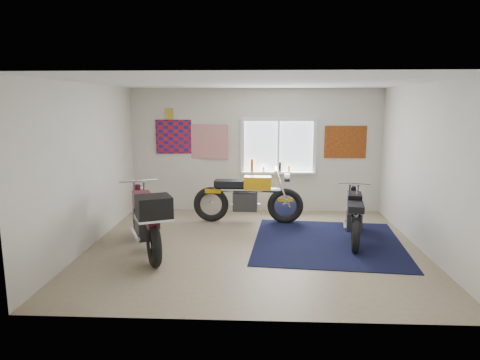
{
  "coord_description": "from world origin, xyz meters",
  "views": [
    {
      "loc": [
        0.09,
        -6.89,
        2.37
      ],
      "look_at": [
        -0.25,
        0.4,
        1.07
      ],
      "focal_mm": 32.0,
      "sensor_mm": 36.0,
      "label": 1
    }
  ],
  "objects_px": {
    "black_chrome_bike": "(354,217)",
    "maroon_tourer": "(147,220)",
    "navy_rug": "(327,242)",
    "yellow_triumph": "(247,198)"
  },
  "relations": [
    {
      "from": "navy_rug",
      "to": "black_chrome_bike",
      "type": "relative_size",
      "value": 1.4
    },
    {
      "from": "navy_rug",
      "to": "black_chrome_bike",
      "type": "distance_m",
      "value": 0.64
    },
    {
      "from": "maroon_tourer",
      "to": "black_chrome_bike",
      "type": "bearing_deg",
      "value": -99.93
    },
    {
      "from": "yellow_triumph",
      "to": "black_chrome_bike",
      "type": "bearing_deg",
      "value": -27.71
    },
    {
      "from": "navy_rug",
      "to": "maroon_tourer",
      "type": "bearing_deg",
      "value": -166.24
    },
    {
      "from": "black_chrome_bike",
      "to": "maroon_tourer",
      "type": "bearing_deg",
      "value": 113.91
    },
    {
      "from": "navy_rug",
      "to": "black_chrome_bike",
      "type": "height_order",
      "value": "black_chrome_bike"
    },
    {
      "from": "black_chrome_bike",
      "to": "maroon_tourer",
      "type": "distance_m",
      "value": 3.54
    },
    {
      "from": "yellow_triumph",
      "to": "maroon_tourer",
      "type": "xyz_separation_m",
      "value": [
        -1.53,
        -1.95,
        0.08
      ]
    },
    {
      "from": "navy_rug",
      "to": "yellow_triumph",
      "type": "relative_size",
      "value": 1.17
    }
  ]
}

